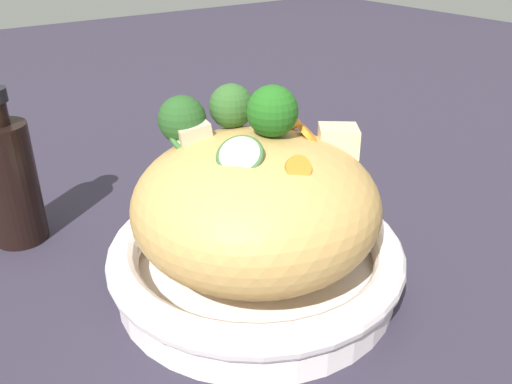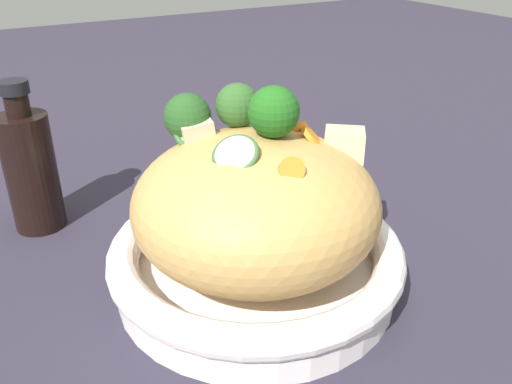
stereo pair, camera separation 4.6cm
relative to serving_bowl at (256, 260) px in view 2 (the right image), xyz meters
The scene contains 8 objects.
ground_plane 0.03m from the serving_bowl, ahead, with size 3.00×3.00×0.00m, color #2B2635.
serving_bowl is the anchor object (origin of this frame).
noodle_heap 0.06m from the serving_bowl, 82.09° to the right, with size 0.22×0.22×0.12m.
broccoli_florets 0.14m from the serving_bowl, 94.12° to the left, with size 0.11×0.12×0.07m.
carrot_coins 0.12m from the serving_bowl, 18.23° to the right, with size 0.08×0.10×0.02m.
zucchini_slices 0.12m from the serving_bowl, 136.32° to the left, with size 0.05×0.13×0.04m.
chicken_chunks 0.11m from the serving_bowl, 21.12° to the left, with size 0.16×0.11×0.04m.
soy_sauce_bottle 0.27m from the serving_bowl, 126.00° to the left, with size 0.05×0.05×0.16m.
Camera 2 is at (-0.20, -0.36, 0.31)m, focal length 37.84 mm.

